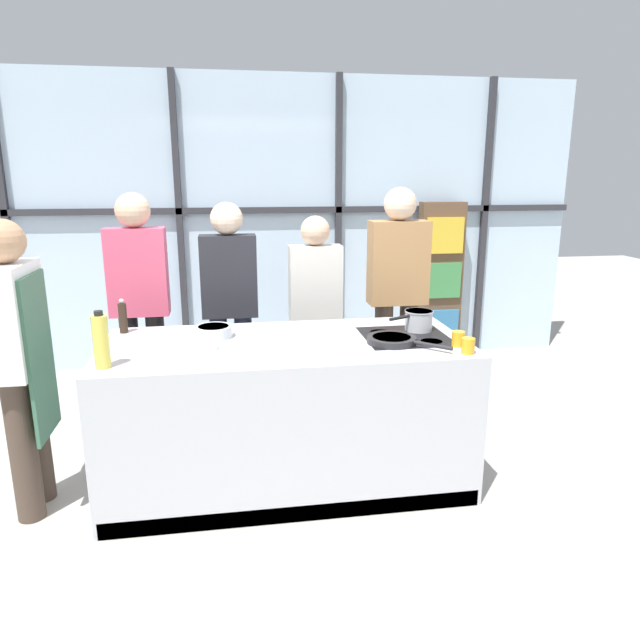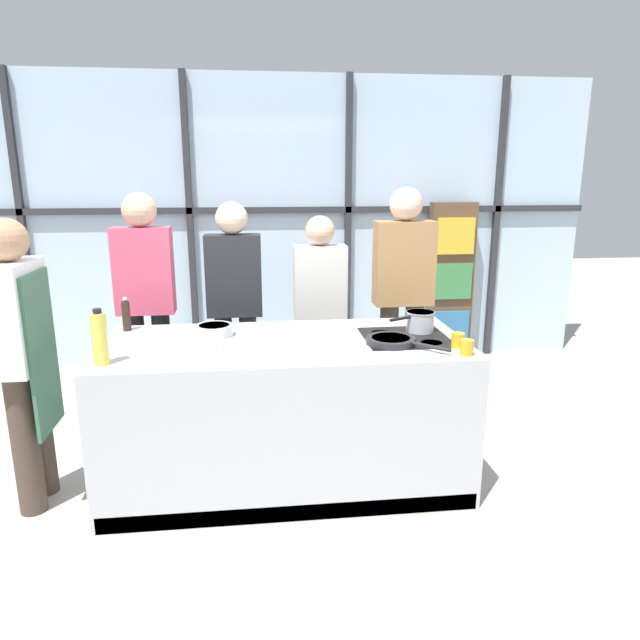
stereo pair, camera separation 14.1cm
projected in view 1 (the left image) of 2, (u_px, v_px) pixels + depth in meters
name	position (u px, v px, depth m)	size (l,w,h in m)	color
ground_plane	(288.00, 478.00, 3.63)	(18.00, 18.00, 0.00)	#ADA89E
back_window_wall	(260.00, 224.00, 5.58)	(6.40, 0.10, 2.80)	silver
bookshelf	(440.00, 282.00, 5.83)	(0.45, 0.19, 1.61)	brown
demo_island	(287.00, 412.00, 3.52)	(2.16, 0.98, 0.90)	#B7BABF
chef	(19.00, 354.00, 3.08)	(0.24, 0.46, 1.66)	#47382D
spectator_far_left	(139.00, 296.00, 4.15)	(0.42, 0.25, 1.75)	black
spectator_center_left	(230.00, 299.00, 4.26)	(0.41, 0.24, 1.68)	#232838
spectator_center_right	(315.00, 305.00, 4.38)	(0.40, 0.22, 1.58)	#232838
spectator_far_right	(397.00, 287.00, 4.45)	(0.45, 0.25, 1.79)	#47382D
frying_pan	(393.00, 340.00, 3.37)	(0.43, 0.42, 0.04)	#232326
saucepan	(418.00, 320.00, 3.64)	(0.32, 0.21, 0.13)	silver
white_plate	(197.00, 348.00, 3.26)	(0.25, 0.25, 0.01)	white
mixing_bowl	(214.00, 331.00, 3.50)	(0.23, 0.23, 0.07)	silver
oil_bottle	(101.00, 341.00, 2.92)	(0.08, 0.08, 0.30)	#E0CC4C
pepper_grinder	(123.00, 317.00, 3.58)	(0.05, 0.05, 0.22)	#332319
juice_glass_near	(468.00, 346.00, 3.18)	(0.07, 0.07, 0.09)	orange
juice_glass_far	(458.00, 339.00, 3.31)	(0.07, 0.07, 0.09)	orange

